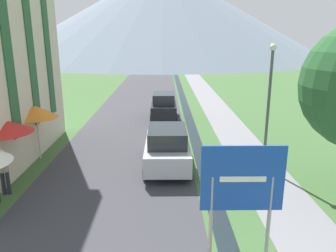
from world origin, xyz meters
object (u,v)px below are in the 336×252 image
Objects in this scene: parked_car_far at (164,106)px; streetlamp at (269,97)px; parked_car_near at (167,147)px; road_sign at (242,187)px; cafe_umbrella_middle_red at (3,126)px; person_standing_terrace at (4,169)px; cafe_umbrella_rear_orange at (36,112)px; cafe_chair_far_left at (11,162)px.

streetlamp reaches higher than parked_car_far.
parked_car_near is 4.76m from streetlamp.
parked_car_far is at bearing 97.46° from road_sign.
person_standing_terrace is at bearing -70.38° from cafe_umbrella_middle_red.
parked_car_near is at bearing 23.09° from person_standing_terrace.
road_sign is 0.75× the size of parked_car_near.
parked_car_far is at bearing 91.07° from parked_car_near.
road_sign is 8.50m from person_standing_terrace.
cafe_umbrella_rear_orange reaches higher than person_standing_terrace.
streetlamp reaches higher than road_sign.
cafe_umbrella_middle_red is 0.48× the size of streetlamp.
parked_car_near is at bearing -88.93° from parked_car_far.
streetlamp is (4.21, -0.10, 2.21)m from parked_car_near.
person_standing_terrace is (0.07, -3.58, -1.26)m from cafe_umbrella_rear_orange.
cafe_umbrella_middle_red is at bearing -98.03° from cafe_umbrella_rear_orange.
cafe_umbrella_middle_red is (-6.10, -10.02, 1.34)m from parked_car_far.
parked_car_near is 6.17m from cafe_umbrella_rear_orange.
streetlamp reaches higher than cafe_umbrella_middle_red.
parked_car_far is at bearing 63.03° from person_standing_terrace.
person_standing_terrace is at bearing -88.84° from cafe_umbrella_rear_orange.
parked_car_near is 1.07× the size of parked_car_far.
cafe_chair_far_left is 0.50× the size of person_standing_terrace.
cafe_umbrella_middle_red reaches higher than cafe_chair_far_left.
parked_car_far is 2.23× the size of person_standing_terrace.
parked_car_near is at bearing -5.01° from cafe_chair_far_left.
person_standing_terrace is (0.41, -1.16, -1.26)m from cafe_umbrella_middle_red.
cafe_umbrella_rear_orange is (-5.92, 1.08, 1.34)m from parked_car_near.
parked_car_far is 1.52× the size of cafe_umbrella_middle_red.
cafe_umbrella_middle_red is 1.47× the size of person_standing_terrace.
parked_car_near is 8.69m from parked_car_far.
parked_car_far reaches higher than person_standing_terrace.
parked_car_near is 2.38× the size of person_standing_terrace.
parked_car_far is (-0.16, 8.68, -0.00)m from parked_car_near.
cafe_umbrella_rear_orange reaches higher than parked_car_near.
cafe_umbrella_middle_red reaches higher than parked_car_far.
streetlamp is (2.44, 6.01, 1.11)m from road_sign.
parked_car_far is 1.51× the size of cafe_umbrella_rear_orange.
person_standing_terrace is at bearing -166.62° from streetlamp.
cafe_umbrella_rear_orange reaches higher than cafe_umbrella_middle_red.
parked_car_near is at bearing -10.36° from cafe_umbrella_rear_orange.
cafe_umbrella_rear_orange is at bearing 81.97° from cafe_umbrella_middle_red.
road_sign is at bearing -30.72° from cafe_umbrella_middle_red.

